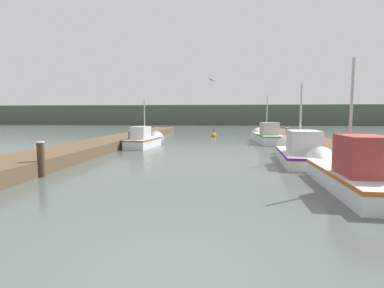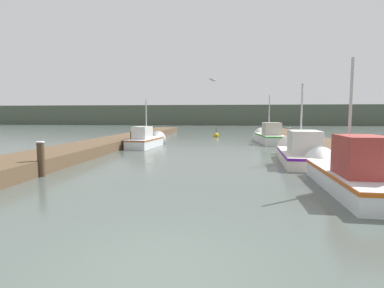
% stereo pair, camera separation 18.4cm
% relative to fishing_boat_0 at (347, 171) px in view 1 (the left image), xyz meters
% --- Properties ---
extents(ground_plane, '(200.00, 200.00, 0.00)m').
position_rel_fishing_boat_0_xyz_m(ground_plane, '(-4.38, -5.35, -0.48)').
color(ground_plane, '#47514C').
extents(dock_left, '(2.52, 40.00, 0.55)m').
position_rel_fishing_boat_0_xyz_m(dock_left, '(-11.12, 10.65, -0.21)').
color(dock_left, brown).
rests_on(dock_left, ground_plane).
extents(dock_right, '(2.52, 40.00, 0.55)m').
position_rel_fishing_boat_0_xyz_m(dock_right, '(2.36, 10.65, -0.21)').
color(dock_right, brown).
rests_on(dock_right, ground_plane).
extents(distant_shore_ridge, '(120.00, 16.00, 4.35)m').
position_rel_fishing_boat_0_xyz_m(distant_shore_ridge, '(-4.38, 63.24, 1.69)').
color(distant_shore_ridge, '#4C5647').
rests_on(distant_shore_ridge, ground_plane).
extents(fishing_boat_0, '(1.57, 5.56, 4.09)m').
position_rel_fishing_boat_0_xyz_m(fishing_boat_0, '(0.00, 0.00, 0.00)').
color(fishing_boat_0, silver).
rests_on(fishing_boat_0, ground_plane).
extents(fishing_boat_1, '(2.14, 5.71, 4.06)m').
position_rel_fishing_boat_0_xyz_m(fishing_boat_1, '(-0.10, 5.21, -0.04)').
color(fishing_boat_1, silver).
rests_on(fishing_boat_1, ground_plane).
extents(fishing_boat_2, '(1.79, 4.75, 3.51)m').
position_rel_fishing_boat_0_xyz_m(fishing_boat_2, '(-8.75, 10.84, -0.04)').
color(fishing_boat_2, silver).
rests_on(fishing_boat_2, ground_plane).
extents(fishing_boat_3, '(1.85, 5.87, 4.02)m').
position_rel_fishing_boat_0_xyz_m(fishing_boat_3, '(-0.15, 14.80, 0.02)').
color(fishing_boat_3, silver).
rests_on(fishing_boat_3, ground_plane).
extents(mooring_piling_0, '(0.25, 0.25, 1.20)m').
position_rel_fishing_boat_0_xyz_m(mooring_piling_0, '(1.25, 13.73, 0.13)').
color(mooring_piling_0, '#473523').
rests_on(mooring_piling_0, ground_plane).
extents(mooring_piling_1, '(0.32, 0.32, 1.09)m').
position_rel_fishing_boat_0_xyz_m(mooring_piling_1, '(-9.73, 10.58, 0.07)').
color(mooring_piling_1, '#473523').
rests_on(mooring_piling_1, ground_plane).
extents(mooring_piling_2, '(0.28, 0.28, 1.22)m').
position_rel_fishing_boat_0_xyz_m(mooring_piling_2, '(-9.83, 0.59, 0.13)').
color(mooring_piling_2, '#473523').
rests_on(mooring_piling_2, ground_plane).
extents(channel_buoy, '(0.52, 0.52, 1.02)m').
position_rel_fishing_boat_0_xyz_m(channel_buoy, '(-4.36, 20.62, -0.33)').
color(channel_buoy, gold).
rests_on(channel_buoy, ground_plane).
extents(seagull_lead, '(0.42, 0.51, 0.12)m').
position_rel_fishing_boat_0_xyz_m(seagull_lead, '(-4.09, 5.52, 3.31)').
color(seagull_lead, white).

